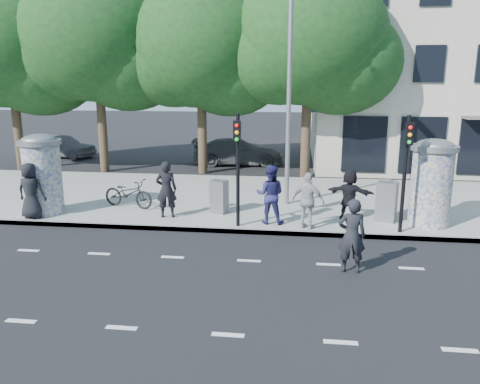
# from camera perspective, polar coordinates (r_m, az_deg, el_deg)

# --- Properties ---
(ground) EXTENTS (120.00, 120.00, 0.00)m
(ground) POSITION_cam_1_polar(r_m,az_deg,el_deg) (10.77, 0.30, -11.15)
(ground) COLOR black
(ground) RESTS_ON ground
(sidewalk) EXTENTS (40.00, 8.00, 0.15)m
(sidewalk) POSITION_cam_1_polar(r_m,az_deg,el_deg) (17.82, 3.17, -0.91)
(sidewalk) COLOR gray
(sidewalk) RESTS_ON ground
(curb) EXTENTS (40.00, 0.10, 0.16)m
(curb) POSITION_cam_1_polar(r_m,az_deg,el_deg) (14.03, 2.03, -4.87)
(curb) COLOR slate
(curb) RESTS_ON ground
(lane_dash_near) EXTENTS (32.00, 0.12, 0.01)m
(lane_dash_near) POSITION_cam_1_polar(r_m,az_deg,el_deg) (8.83, -1.47, -17.02)
(lane_dash_near) COLOR silver
(lane_dash_near) RESTS_ON ground
(lane_dash_far) EXTENTS (32.00, 0.12, 0.01)m
(lane_dash_far) POSITION_cam_1_polar(r_m,az_deg,el_deg) (12.05, 1.10, -8.38)
(lane_dash_far) COLOR silver
(lane_dash_far) RESTS_ON ground
(ad_column_left) EXTENTS (1.36, 1.36, 2.65)m
(ad_column_left) POSITION_cam_1_polar(r_m,az_deg,el_deg) (16.76, -22.95, 2.24)
(ad_column_left) COLOR beige
(ad_column_left) RESTS_ON sidewalk
(ad_column_right) EXTENTS (1.36, 1.36, 2.65)m
(ad_column_right) POSITION_cam_1_polar(r_m,az_deg,el_deg) (15.27, 22.33, 1.30)
(ad_column_right) COLOR beige
(ad_column_right) RESTS_ON sidewalk
(traffic_pole_near) EXTENTS (0.22, 0.31, 3.40)m
(traffic_pole_near) POSITION_cam_1_polar(r_m,az_deg,el_deg) (13.82, -0.29, 4.06)
(traffic_pole_near) COLOR black
(traffic_pole_near) RESTS_ON sidewalk
(traffic_pole_far) EXTENTS (0.22, 0.31, 3.40)m
(traffic_pole_far) POSITION_cam_1_polar(r_m,az_deg,el_deg) (14.04, 19.57, 3.43)
(traffic_pole_far) COLOR black
(traffic_pole_far) RESTS_ON sidewalk
(street_lamp) EXTENTS (0.25, 0.93, 8.00)m
(street_lamp) POSITION_cam_1_polar(r_m,az_deg,el_deg) (16.37, 6.06, 14.45)
(street_lamp) COLOR slate
(street_lamp) RESTS_ON sidewalk
(tree_far_left) EXTENTS (7.20, 7.20, 9.26)m
(tree_far_left) POSITION_cam_1_polar(r_m,az_deg,el_deg) (26.41, -26.39, 15.80)
(tree_far_left) COLOR #38281C
(tree_far_left) RESTS_ON ground
(tree_mid_left) EXTENTS (7.20, 7.20, 9.57)m
(tree_mid_left) POSITION_cam_1_polar(r_m,az_deg,el_deg) (24.32, -17.13, 17.62)
(tree_mid_left) COLOR #38281C
(tree_mid_left) RESTS_ON ground
(tree_near_left) EXTENTS (6.80, 6.80, 8.97)m
(tree_near_left) POSITION_cam_1_polar(r_m,az_deg,el_deg) (22.96, -4.82, 17.33)
(tree_near_left) COLOR #38281C
(tree_near_left) RESTS_ON ground
(tree_center) EXTENTS (7.00, 7.00, 9.30)m
(tree_center) POSITION_cam_1_polar(r_m,az_deg,el_deg) (22.10, 8.40, 18.04)
(tree_center) COLOR #38281C
(tree_center) RESTS_ON ground
(ped_a) EXTENTS (0.91, 0.61, 1.82)m
(ped_a) POSITION_cam_1_polar(r_m,az_deg,el_deg) (16.34, -24.14, 0.16)
(ped_a) COLOR black
(ped_a) RESTS_ON sidewalk
(ped_b) EXTENTS (0.74, 0.56, 1.84)m
(ped_b) POSITION_cam_1_polar(r_m,az_deg,el_deg) (15.21, -8.97, 0.31)
(ped_b) COLOR black
(ped_b) RESTS_ON sidewalk
(ped_c) EXTENTS (0.94, 0.76, 1.83)m
(ped_c) POSITION_cam_1_polar(r_m,az_deg,el_deg) (14.42, 3.71, -0.30)
(ped_c) COLOR navy
(ped_c) RESTS_ON sidewalk
(ped_e) EXTENTS (1.14, 0.91, 1.71)m
(ped_e) POSITION_cam_1_polar(r_m,az_deg,el_deg) (14.02, 8.30, -1.07)
(ped_e) COLOR #A2A2A5
(ped_e) RESTS_ON sidewalk
(ped_f) EXTENTS (1.58, 0.96, 1.61)m
(ped_f) POSITION_cam_1_polar(r_m,az_deg,el_deg) (15.25, 13.19, -0.30)
(ped_f) COLOR black
(ped_f) RESTS_ON sidewalk
(man_road) EXTENTS (0.66, 0.44, 1.81)m
(man_road) POSITION_cam_1_polar(r_m,az_deg,el_deg) (11.41, 13.46, -5.20)
(man_road) COLOR black
(man_road) RESTS_ON ground
(bicycle) EXTENTS (1.16, 2.03, 1.01)m
(bicycle) POSITION_cam_1_polar(r_m,az_deg,el_deg) (16.75, -13.46, -0.15)
(bicycle) COLOR black
(bicycle) RESTS_ON sidewalk
(cabinet_left) EXTENTS (0.64, 0.55, 1.11)m
(cabinet_left) POSITION_cam_1_polar(r_m,az_deg,el_deg) (15.62, -2.56, -0.58)
(cabinet_left) COLOR slate
(cabinet_left) RESTS_ON sidewalk
(cabinet_right) EXTENTS (0.72, 0.63, 1.26)m
(cabinet_right) POSITION_cam_1_polar(r_m,az_deg,el_deg) (15.38, 17.43, -1.13)
(cabinet_right) COLOR slate
(cabinet_right) RESTS_ON sidewalk
(car_left) EXTENTS (2.49, 4.38, 1.41)m
(car_left) POSITION_cam_1_polar(r_m,az_deg,el_deg) (30.04, -20.87, 5.32)
(car_left) COLOR slate
(car_left) RESTS_ON ground
(car_right) EXTENTS (2.54, 5.06, 1.41)m
(car_right) POSITION_cam_1_polar(r_m,az_deg,el_deg) (25.55, -0.30, 4.92)
(car_right) COLOR #4B4F52
(car_right) RESTS_ON ground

